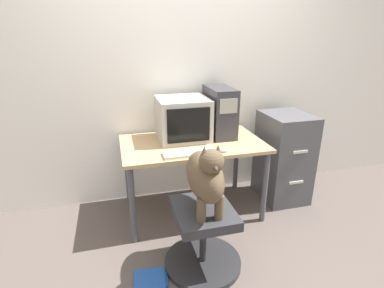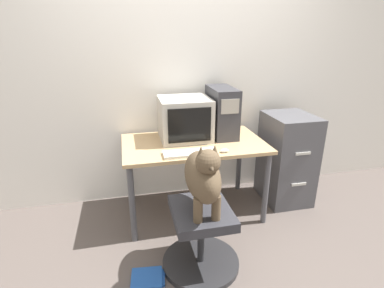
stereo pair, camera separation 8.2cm
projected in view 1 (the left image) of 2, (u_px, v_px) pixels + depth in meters
ground_plane at (203, 233)px, 2.57m from camera, size 12.00×12.00×0.00m
wall_back at (181, 68)px, 2.85m from camera, size 8.00×0.05×2.60m
desk at (192, 151)px, 2.69m from camera, size 1.25×0.74×0.71m
crt_monitor at (183, 119)px, 2.69m from camera, size 0.45×0.43×0.38m
pc_tower at (220, 112)px, 2.78m from camera, size 0.21×0.44×0.45m
keyboard at (190, 153)px, 2.39m from camera, size 0.43×0.15×0.03m
computer_mouse at (224, 150)px, 2.44m from camera, size 0.07×0.04×0.03m
office_chair at (203, 238)px, 2.15m from camera, size 0.57×0.57×0.48m
dog at (205, 176)px, 1.95m from camera, size 0.22×0.48×0.51m
filing_cabinet at (283, 157)px, 3.01m from camera, size 0.42×0.51×0.89m
book_stack_floor at (150, 280)px, 2.07m from camera, size 0.25×0.21×0.04m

